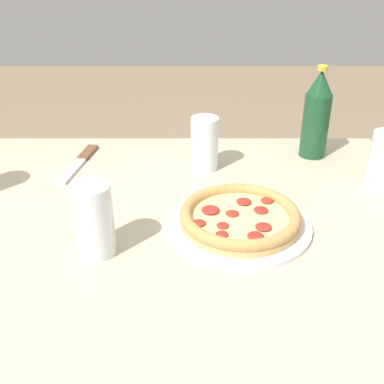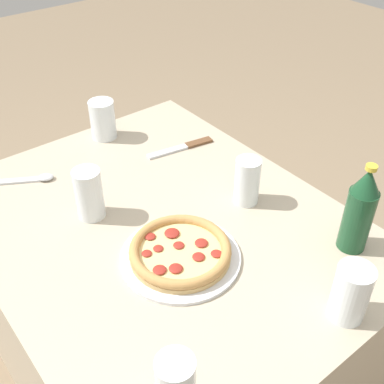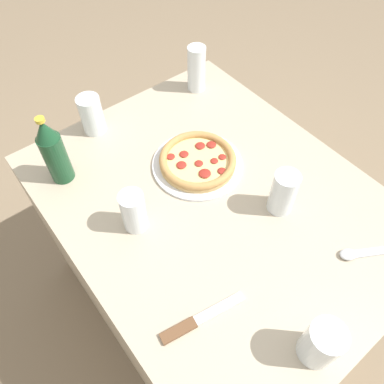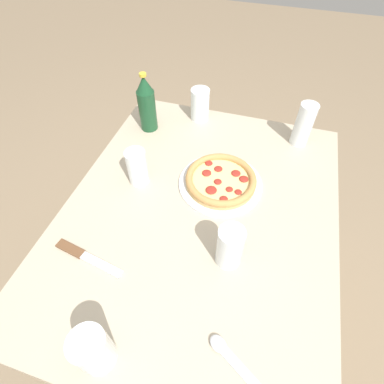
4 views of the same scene
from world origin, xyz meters
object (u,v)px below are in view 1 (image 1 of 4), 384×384
at_px(glass_mango_juice, 96,223).
at_px(knife, 81,161).
at_px(pizza_margherita, 241,219).
at_px(beer_bottle, 318,115).
at_px(glass_orange_juice, 206,146).

relative_size(glass_mango_juice, knife, 0.62).
xyz_separation_m(pizza_margherita, glass_mango_juice, (-0.25, -0.08, 0.04)).
bearing_deg(pizza_margherita, beer_bottle, 57.78).
height_order(glass_orange_juice, beer_bottle, beer_bottle).
relative_size(glass_mango_juice, beer_bottle, 0.59).
bearing_deg(beer_bottle, glass_orange_juice, -164.45).
xyz_separation_m(pizza_margherita, glass_orange_juice, (-0.06, 0.25, 0.04)).
bearing_deg(glass_mango_juice, beer_bottle, 41.59).
bearing_deg(beer_bottle, pizza_margherita, -122.22).
bearing_deg(knife, beer_bottle, 4.75).
height_order(glass_mango_juice, beer_bottle, beer_bottle).
bearing_deg(beer_bottle, knife, -175.25).
xyz_separation_m(glass_mango_juice, knife, (-0.10, 0.36, -0.05)).
height_order(glass_orange_juice, knife, glass_orange_juice).
height_order(pizza_margherita, knife, pizza_margherita).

